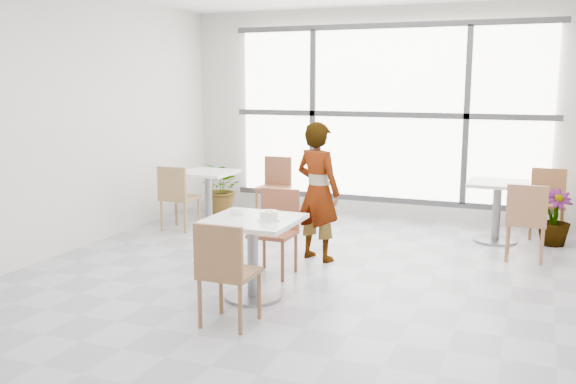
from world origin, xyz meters
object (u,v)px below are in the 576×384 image
at_px(plant_left, 222,188).
at_px(chair_far, 276,226).
at_px(chair_near, 225,267).
at_px(oatmeal_bowl, 269,215).
at_px(bg_chair_right_near, 526,217).
at_px(bg_chair_left_near, 177,194).
at_px(bg_table_left, 208,190).
at_px(coffee_cup, 235,212).
at_px(plant_right, 554,218).
at_px(main_table, 253,243).
at_px(bg_table_right, 497,203).
at_px(bg_chair_right_far, 548,198).
at_px(bg_chair_left_far, 275,182).
at_px(person, 318,192).

bearing_deg(plant_left, chair_far, -51.94).
bearing_deg(chair_near, chair_far, -82.64).
bearing_deg(oatmeal_bowl, bg_chair_right_near, 46.35).
bearing_deg(chair_far, bg_chair_left_near, 148.00).
height_order(bg_table_left, bg_chair_left_near, bg_chair_left_near).
bearing_deg(coffee_cup, chair_near, -69.33).
xyz_separation_m(coffee_cup, bg_chair_right_near, (2.47, 2.16, -0.28)).
bearing_deg(bg_chair_right_near, bg_table_left, -3.99).
bearing_deg(chair_far, plant_left, 128.06).
bearing_deg(plant_left, chair_near, -61.91).
relative_size(bg_chair_right_near, plant_left, 1.13).
xyz_separation_m(coffee_cup, plant_right, (2.78, 3.03, -0.44)).
relative_size(main_table, bg_table_right, 1.07).
bearing_deg(bg_chair_right_far, bg_table_left, -166.94).
relative_size(coffee_cup, bg_table_right, 0.21).
bearing_deg(chair_near, bg_chair_left_far, -72.31).
bearing_deg(person, plant_left, -20.43).
bearing_deg(bg_table_right, chair_near, -116.28).
xyz_separation_m(main_table, bg_chair_left_near, (-2.05, 2.02, -0.02)).
bearing_deg(bg_chair_right_near, coffee_cup, 41.14).
distance_m(coffee_cup, bg_table_right, 3.64).
bearing_deg(chair_near, main_table, -83.11).
bearing_deg(bg_table_right, bg_chair_right_far, 40.93).
xyz_separation_m(person, bg_chair_right_near, (2.15, 0.77, -0.27)).
distance_m(coffee_cup, bg_table_left, 2.96).
distance_m(chair_near, bg_chair_right_far, 4.84).
bearing_deg(bg_chair_right_near, chair_near, 53.12).
distance_m(bg_chair_left_near, plant_right, 4.76).
bearing_deg(bg_chair_left_far, chair_near, -72.31).
xyz_separation_m(person, bg_chair_right_far, (2.37, 2.07, -0.27)).
distance_m(bg_chair_left_near, bg_chair_right_far, 4.78).
xyz_separation_m(oatmeal_bowl, bg_chair_right_far, (2.33, 3.50, -0.29)).
bearing_deg(bg_chair_left_near, chair_far, 148.00).
xyz_separation_m(oatmeal_bowl, bg_table_left, (-2.00, 2.50, -0.31)).
distance_m(bg_chair_left_far, plant_left, 0.83).
bearing_deg(chair_far, bg_chair_right_far, 46.04).
xyz_separation_m(bg_table_right, plant_left, (-3.93, 0.25, -0.10)).
distance_m(main_table, chair_far, 0.81).
distance_m(main_table, bg_table_left, 3.10).
xyz_separation_m(oatmeal_bowl, coffee_cup, (-0.36, 0.05, -0.01)).
height_order(chair_far, person, person).
bearing_deg(bg_chair_right_near, plant_left, -13.59).
distance_m(bg_table_right, bg_chair_right_near, 0.87).
relative_size(chair_far, plant_right, 1.27).
bearing_deg(plant_right, bg_table_left, -172.38).
bearing_deg(bg_chair_left_near, bg_table_left, -114.16).
bearing_deg(bg_chair_right_far, person, -138.91).
relative_size(oatmeal_bowl, bg_chair_left_near, 0.24).
bearing_deg(bg_table_right, bg_chair_left_far, 173.13).
bearing_deg(bg_chair_right_far, main_table, -125.47).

